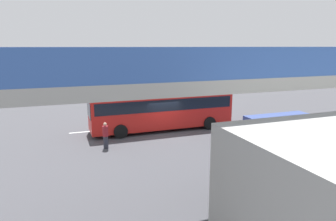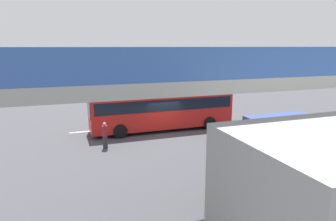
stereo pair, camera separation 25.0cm
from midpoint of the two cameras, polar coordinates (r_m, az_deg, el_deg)
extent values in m
plane|color=#424247|center=(24.02, -1.22, -4.19)|extent=(80.00, 80.00, 0.00)
cube|color=red|center=(24.59, -1.43, 0.31)|extent=(11.50, 2.55, 2.86)
cube|color=black|center=(24.49, -1.43, 1.49)|extent=(11.04, 2.59, 0.90)
cube|color=white|center=(24.36, -1.44, 3.33)|extent=(11.27, 2.58, 0.20)
cube|color=black|center=(23.37, -14.95, 0.15)|extent=(0.04, 2.24, 1.20)
cylinder|color=black|center=(22.77, -9.21, -3.90)|extent=(1.04, 0.30, 1.04)
cylinder|color=black|center=(25.20, -10.31, -2.39)|extent=(1.04, 0.30, 1.04)
cylinder|color=black|center=(25.12, 7.51, -2.34)|extent=(1.04, 0.30, 1.04)
cylinder|color=black|center=(27.34, 5.06, -1.11)|extent=(1.04, 0.30, 1.04)
cube|color=#33478C|center=(22.19, 20.03, -3.31)|extent=(4.80, 1.95, 1.86)
cube|color=black|center=(22.10, 20.10, -2.42)|extent=(4.42, 1.98, 0.56)
cylinder|color=black|center=(20.71, 18.22, -6.51)|extent=(0.68, 0.22, 0.68)
cylinder|color=black|center=(22.19, 15.12, -5.08)|extent=(0.68, 0.22, 0.68)
cylinder|color=black|center=(22.75, 24.55, -5.35)|extent=(0.68, 0.22, 0.68)
cylinder|color=black|center=(24.11, 21.32, -4.14)|extent=(0.68, 0.22, 0.68)
torus|color=black|center=(26.73, 19.74, -2.44)|extent=(0.72, 0.06, 0.72)
torus|color=black|center=(27.40, 21.43, -2.22)|extent=(0.72, 0.06, 0.72)
cube|color=orange|center=(27.02, 20.62, -1.96)|extent=(0.89, 0.04, 0.04)
cylinder|color=orange|center=(27.10, 20.96, -1.51)|extent=(0.03, 0.03, 0.40)
cube|color=black|center=(27.06, 20.99, -1.10)|extent=(0.20, 0.08, 0.04)
cylinder|color=orange|center=(26.69, 20.03, -1.27)|extent=(0.02, 0.44, 0.02)
cylinder|color=#2D2D38|center=(20.73, -11.95, -5.88)|extent=(0.32, 0.32, 0.85)
cylinder|color=maroon|center=(20.51, -12.04, -3.82)|extent=(0.38, 0.38, 0.70)
sphere|color=tan|center=(20.39, -12.10, -2.52)|extent=(0.22, 0.22, 0.22)
cylinder|color=slate|center=(27.62, -3.06, 0.92)|extent=(0.08, 0.08, 2.80)
cube|color=red|center=(27.43, -3.08, 3.18)|extent=(0.04, 0.60, 0.60)
cube|color=silver|center=(28.48, 8.72, -1.74)|extent=(2.00, 0.20, 0.01)
cube|color=silver|center=(26.83, 1.20, -2.45)|extent=(2.00, 0.20, 0.01)
cube|color=silver|center=(25.71, -7.16, -3.19)|extent=(2.00, 0.20, 0.01)
cube|color=silver|center=(25.17, -16.09, -3.91)|extent=(2.00, 0.20, 0.01)
cube|color=#9E9E99|center=(12.78, 15.64, 5.36)|extent=(25.12, 2.60, 0.50)
cube|color=#3359A5|center=(13.76, 12.78, 9.29)|extent=(25.12, 0.08, 1.10)
cube|color=#3359A5|center=(11.73, 19.42, 8.50)|extent=(25.12, 0.08, 1.10)
cube|color=#192333|center=(13.49, 24.64, -10.03)|extent=(7.65, 0.04, 2.94)
camera|label=1|loc=(0.13, -90.29, -0.06)|focal=32.43mm
camera|label=2|loc=(0.13, 89.71, 0.06)|focal=32.43mm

